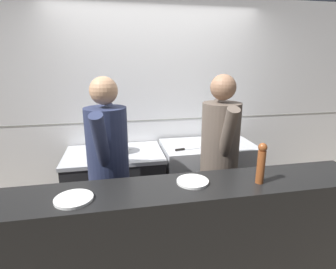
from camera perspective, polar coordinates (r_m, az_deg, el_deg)
The scene contains 12 objects.
wall_back_tiled at distance 3.32m, azimuth -2.54°, elevation 5.83°, with size 8.00×0.06×2.60m.
oven_range at distance 3.17m, azimuth -11.25°, elevation -11.41°, with size 1.08×0.71×0.88m.
prep_counter at distance 3.33m, azimuth 8.45°, elevation -9.59°, with size 1.09×0.65×0.91m.
pass_counter at distance 2.20m, azimuth 5.03°, elevation -22.88°, with size 2.75×0.45×1.01m.
stock_pot at distance 2.97m, azimuth -11.20°, elevation -2.14°, with size 0.24×0.24×0.18m.
mixing_bowl_steel at distance 3.22m, azimuth 11.36°, elevation -1.16°, with size 0.25×0.25×0.08m.
chefs_knife at distance 2.95m, azimuth 4.20°, elevation -3.14°, with size 0.36×0.09×0.02m.
plated_dish_main at distance 1.83m, azimuth -19.82°, elevation -13.04°, with size 0.25×0.25×0.02m.
plated_dish_appetiser at distance 1.96m, azimuth 5.38°, elevation -10.14°, with size 0.24×0.24×0.02m.
pepper_mill at distance 2.00m, azimuth 19.63°, elevation -5.75°, with size 0.06×0.06×0.31m.
chef_head_cook at distance 2.38m, azimuth -12.81°, elevation -6.75°, with size 0.41×0.77×1.75m.
chef_sous at distance 2.57m, azimuth 11.10°, elevation -4.84°, with size 0.40×0.77×1.76m.
Camera 1 is at (-0.50, -1.91, 1.87)m, focal length 28.00 mm.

